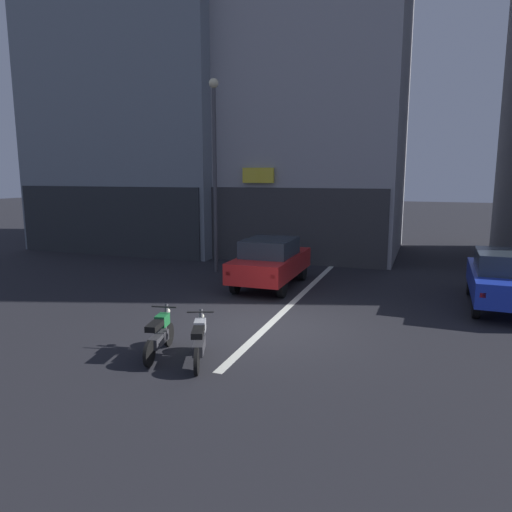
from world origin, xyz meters
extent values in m
plane|color=#232328|center=(0.00, 0.00, 0.00)|extent=(120.00, 120.00, 0.00)
cube|color=silver|center=(0.00, 6.00, 0.00)|extent=(0.20, 18.00, 0.01)
cube|color=gray|center=(-10.47, 12.22, 9.90)|extent=(10.10, 9.41, 19.79)
cube|color=#292C30|center=(-10.47, 7.47, 1.60)|extent=(9.69, 0.10, 3.20)
cube|color=#9E9EA3|center=(-1.65, 12.22, 8.32)|extent=(8.02, 7.70, 16.63)
cube|color=#373739|center=(-1.65, 8.32, 1.60)|extent=(7.70, 0.10, 3.20)
cube|color=yellow|center=(-3.21, 8.25, 3.71)|extent=(1.37, 0.16, 0.64)
cylinder|color=black|center=(-2.04, 5.41, 0.32)|extent=(0.18, 0.64, 0.64)
cylinder|color=black|center=(-0.49, 5.42, 0.32)|extent=(0.18, 0.64, 0.64)
cylinder|color=black|center=(-2.03, 2.81, 0.32)|extent=(0.18, 0.64, 0.64)
cylinder|color=black|center=(-0.48, 2.82, 0.32)|extent=(0.18, 0.64, 0.64)
cube|color=red|center=(-1.26, 4.11, 0.75)|extent=(1.78, 4.11, 0.66)
cube|color=#2D3842|center=(-1.26, 3.96, 1.36)|extent=(1.56, 1.98, 0.56)
cube|color=red|center=(-1.95, 2.09, 0.80)|extent=(0.14, 0.06, 0.12)
cube|color=red|center=(-0.55, 2.10, 0.80)|extent=(0.14, 0.06, 0.12)
cylinder|color=black|center=(5.00, 5.16, 0.32)|extent=(0.19, 0.64, 0.64)
cylinder|color=black|center=(4.94, 2.57, 0.32)|extent=(0.19, 0.64, 0.64)
cube|color=#1E38BF|center=(5.74, 3.85, 0.75)|extent=(1.85, 4.14, 0.66)
cube|color=#2D3842|center=(5.74, 3.70, 1.36)|extent=(1.59, 2.00, 0.56)
cube|color=red|center=(5.00, 1.84, 0.80)|extent=(0.14, 0.06, 0.12)
cylinder|color=#47474C|center=(-4.00, 5.64, 3.42)|extent=(0.14, 0.14, 6.84)
sphere|color=beige|center=(-4.00, 5.64, 7.02)|extent=(0.36, 0.36, 0.36)
cylinder|color=black|center=(-1.62, -2.01, 0.26)|extent=(0.17, 0.52, 0.52)
cylinder|color=black|center=(-1.40, -3.14, 0.26)|extent=(0.17, 0.52, 0.52)
cube|color=#38383D|center=(-1.50, -2.62, 0.37)|extent=(0.34, 0.76, 0.22)
cube|color=black|center=(-1.47, -2.78, 0.72)|extent=(0.33, 0.63, 0.12)
cube|color=#1E7238|center=(-1.55, -2.37, 0.70)|extent=(0.29, 0.40, 0.24)
cylinder|color=#4C4C51|center=(-1.59, -2.16, 0.63)|extent=(0.12, 0.25, 0.70)
cylinder|color=black|center=(-1.58, -2.24, 0.95)|extent=(0.55, 0.14, 0.04)
sphere|color=silver|center=(-1.62, -2.03, 0.80)|extent=(0.12, 0.12, 0.12)
cylinder|color=black|center=(-0.76, -2.10, 0.26)|extent=(0.26, 0.51, 0.52)
cylinder|color=black|center=(-0.34, -3.17, 0.26)|extent=(0.26, 0.51, 0.52)
cube|color=#38383D|center=(-0.53, -2.68, 0.37)|extent=(0.46, 0.76, 0.22)
cube|color=black|center=(-0.48, -2.83, 0.72)|extent=(0.42, 0.64, 0.12)
cube|color=#B2B5BA|center=(-0.63, -2.44, 0.70)|extent=(0.34, 0.42, 0.24)
cylinder|color=#4C4C51|center=(-0.71, -2.24, 0.63)|extent=(0.15, 0.25, 0.70)
cylinder|color=black|center=(-0.68, -2.31, 0.95)|extent=(0.53, 0.23, 0.04)
sphere|color=silver|center=(-0.75, -2.12, 0.80)|extent=(0.12, 0.12, 0.12)
camera|label=1|loc=(3.58, -10.67, 3.73)|focal=33.00mm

